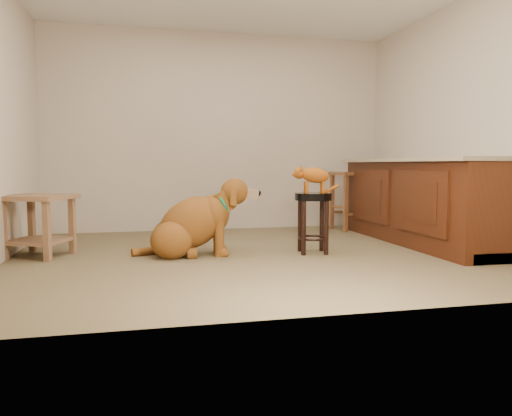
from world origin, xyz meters
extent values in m
cube|color=brown|center=(0.00, 0.00, 0.00)|extent=(4.50, 4.00, 0.01)
cube|color=#BAAA96|center=(0.00, 2.00, 1.30)|extent=(4.50, 0.04, 2.60)
cube|color=#BAAA96|center=(0.00, -2.00, 1.30)|extent=(4.50, 0.04, 2.60)
cube|color=#BAAA96|center=(2.25, 0.00, 1.30)|extent=(0.04, 4.00, 2.60)
cube|color=#3F1B0B|center=(1.95, 0.30, 0.45)|extent=(0.60, 2.50, 0.90)
cube|color=gray|center=(1.92, 0.30, 0.92)|extent=(0.70, 2.56, 0.04)
cube|color=black|center=(1.99, 0.30, 0.05)|extent=(0.52, 2.50, 0.10)
cube|color=#3F1B0B|center=(1.64, -0.25, 0.50)|extent=(0.02, 0.90, 0.62)
cube|color=#3F1B0B|center=(1.64, 0.85, 0.50)|extent=(0.02, 0.90, 0.62)
cube|color=#341509|center=(1.63, -0.25, 0.50)|extent=(0.02, 0.60, 0.40)
cube|color=#341509|center=(1.63, 0.85, 0.50)|extent=(0.02, 0.60, 0.40)
cylinder|color=black|center=(0.73, 0.06, 0.26)|extent=(0.04, 0.04, 0.52)
cylinder|color=black|center=(0.51, 0.09, 0.26)|extent=(0.04, 0.04, 0.52)
cylinder|color=black|center=(0.69, -0.16, 0.26)|extent=(0.04, 0.04, 0.52)
cylinder|color=black|center=(0.47, -0.12, 0.26)|extent=(0.04, 0.04, 0.52)
torus|color=black|center=(0.60, -0.03, 0.15)|extent=(0.35, 0.35, 0.02)
cylinder|color=black|center=(0.60, -0.03, 0.56)|extent=(0.36, 0.36, 0.07)
cube|color=brown|center=(1.80, 1.71, 0.36)|extent=(0.05, 0.05, 0.73)
cube|color=brown|center=(1.47, 1.65, 0.36)|extent=(0.05, 0.05, 0.73)
cube|color=brown|center=(1.86, 1.38, 0.36)|extent=(0.05, 0.05, 0.73)
cube|color=brown|center=(1.53, 1.32, 0.36)|extent=(0.05, 0.05, 0.73)
cube|color=brown|center=(1.66, 1.51, 0.75)|extent=(0.48, 0.48, 0.04)
cube|color=brown|center=(-1.70, 0.49, 0.27)|extent=(0.07, 0.07, 0.54)
cube|color=brown|center=(-2.10, 0.66, 0.27)|extent=(0.07, 0.07, 0.54)
cube|color=brown|center=(-1.86, 0.09, 0.27)|extent=(0.07, 0.07, 0.54)
cube|color=brown|center=(-2.27, 0.26, 0.27)|extent=(0.07, 0.07, 0.54)
cube|color=brown|center=(-1.98, 0.38, 0.56)|extent=(0.74, 0.74, 0.04)
cube|color=brown|center=(-1.98, 0.38, 0.15)|extent=(0.62, 0.62, 0.03)
ellipsoid|color=brown|center=(-0.74, 0.28, 0.17)|extent=(0.42, 0.36, 0.36)
ellipsoid|color=brown|center=(-0.77, -0.01, 0.17)|extent=(0.42, 0.36, 0.36)
cylinder|color=brown|center=(-0.55, 0.28, 0.04)|extent=(0.10, 0.12, 0.11)
cylinder|color=brown|center=(-0.59, -0.05, 0.04)|extent=(0.10, 0.12, 0.11)
ellipsoid|color=brown|center=(-0.57, 0.12, 0.31)|extent=(0.84, 0.50, 0.72)
ellipsoid|color=brown|center=(-0.36, 0.10, 0.40)|extent=(0.33, 0.36, 0.37)
cylinder|color=brown|center=(-0.30, 0.19, 0.21)|extent=(0.10, 0.10, 0.42)
cylinder|color=brown|center=(-0.32, -0.01, 0.21)|extent=(0.10, 0.10, 0.42)
sphere|color=brown|center=(-0.27, 0.19, 0.03)|extent=(0.11, 0.11, 0.11)
sphere|color=brown|center=(-0.29, -0.01, 0.03)|extent=(0.11, 0.11, 0.11)
cylinder|color=brown|center=(-0.27, 0.09, 0.51)|extent=(0.28, 0.21, 0.27)
ellipsoid|color=brown|center=(-0.16, 0.08, 0.61)|extent=(0.29, 0.27, 0.26)
cube|color=#8E7659|center=(-0.02, 0.06, 0.59)|extent=(0.19, 0.11, 0.12)
sphere|color=black|center=(0.07, 0.05, 0.59)|extent=(0.06, 0.06, 0.06)
cube|color=brown|center=(-0.17, 0.19, 0.58)|extent=(0.06, 0.07, 0.19)
cube|color=brown|center=(-0.19, -0.04, 0.58)|extent=(0.06, 0.07, 0.19)
torus|color=#0E7046|center=(-0.27, 0.09, 0.50)|extent=(0.17, 0.25, 0.22)
cylinder|color=#D8BF4C|center=(-0.22, 0.08, 0.42)|extent=(0.01, 0.05, 0.05)
cylinder|color=brown|center=(-0.97, 0.21, 0.04)|extent=(0.34, 0.16, 0.08)
ellipsoid|color=#91440E|center=(0.62, -0.04, 0.77)|extent=(0.32, 0.18, 0.19)
cylinder|color=#91440E|center=(0.54, 0.02, 0.65)|extent=(0.03, 0.03, 0.11)
sphere|color=#91440E|center=(0.54, 0.02, 0.60)|extent=(0.04, 0.04, 0.04)
cylinder|color=#91440E|center=(0.52, -0.06, 0.65)|extent=(0.03, 0.03, 0.11)
sphere|color=#91440E|center=(0.52, -0.06, 0.60)|extent=(0.04, 0.04, 0.04)
cylinder|color=#91440E|center=(0.69, -0.01, 0.65)|extent=(0.03, 0.03, 0.11)
sphere|color=#91440E|center=(0.69, -0.01, 0.60)|extent=(0.04, 0.04, 0.04)
cylinder|color=#91440E|center=(0.68, -0.09, 0.65)|extent=(0.03, 0.03, 0.11)
sphere|color=#91440E|center=(0.68, -0.09, 0.60)|extent=(0.04, 0.04, 0.04)
sphere|color=#91440E|center=(0.46, -0.01, 0.78)|extent=(0.11, 0.11, 0.11)
sphere|color=#91440E|center=(0.42, 0.00, 0.77)|extent=(0.04, 0.04, 0.04)
sphere|color=brown|center=(0.40, 0.00, 0.77)|extent=(0.02, 0.02, 0.02)
cone|color=#91440E|center=(0.48, 0.02, 0.84)|extent=(0.05, 0.05, 0.05)
cone|color=#C66B60|center=(0.48, 0.02, 0.84)|extent=(0.03, 0.03, 0.03)
cone|color=#91440E|center=(0.47, -0.05, 0.84)|extent=(0.05, 0.05, 0.05)
cone|color=#C66B60|center=(0.47, -0.04, 0.84)|extent=(0.03, 0.03, 0.03)
cylinder|color=#91440E|center=(0.77, -0.02, 0.62)|extent=(0.23, 0.09, 0.11)
camera|label=1|loc=(-1.05, -4.63, 0.87)|focal=35.00mm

